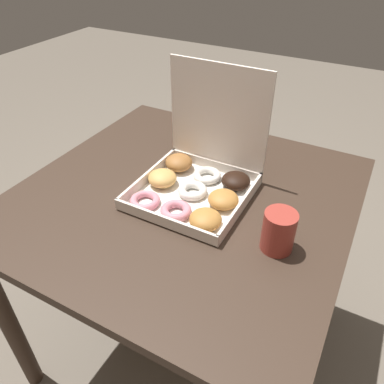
{
  "coord_description": "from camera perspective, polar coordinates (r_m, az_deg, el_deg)",
  "views": [
    {
      "loc": [
        0.45,
        -0.78,
        1.44
      ],
      "look_at": [
        0.03,
        -0.0,
        0.78
      ],
      "focal_mm": 35.0,
      "sensor_mm": 36.0,
      "label": 1
    }
  ],
  "objects": [
    {
      "name": "dining_table",
      "position": [
        1.19,
        -1.07,
        -4.46
      ],
      "size": [
        0.96,
        0.95,
        0.77
      ],
      "color": "#38281E",
      "rests_on": "ground_plane"
    },
    {
      "name": "coffee_mug",
      "position": [
        0.94,
        13.07,
        -5.77
      ],
      "size": [
        0.08,
        0.08,
        0.11
      ],
      "color": "#A3382D",
      "rests_on": "dining_table"
    },
    {
      "name": "donut_box",
      "position": [
        1.1,
        0.98,
        2.52
      ],
      "size": [
        0.32,
        0.33,
        0.35
      ],
      "color": "silver",
      "rests_on": "dining_table"
    },
    {
      "name": "ground_plane",
      "position": [
        1.7,
        -0.81,
        -21.35
      ],
      "size": [
        8.0,
        8.0,
        0.0
      ],
      "primitive_type": "plane",
      "color": "#6B6054"
    }
  ]
}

